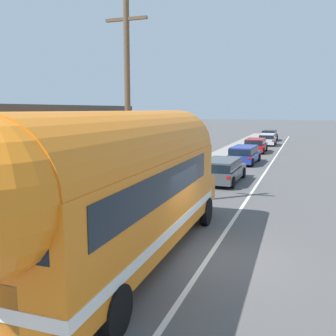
{
  "coord_description": "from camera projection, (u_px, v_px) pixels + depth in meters",
  "views": [
    {
      "loc": [
        2.41,
        -9.93,
        4.16
      ],
      "look_at": [
        -2.1,
        2.43,
        2.11
      ],
      "focal_mm": 40.31,
      "sensor_mm": 36.0,
      "label": 1
    }
  ],
  "objects": [
    {
      "name": "car_second",
      "position": [
        244.0,
        153.0,
        29.12
      ],
      "size": [
        2.04,
        4.77,
        1.37
      ],
      "color": "navy",
      "rests_on": "ground"
    },
    {
      "name": "car_fifth",
      "position": [
        269.0,
        135.0,
        50.68
      ],
      "size": [
        1.98,
        4.5,
        1.37
      ],
      "color": "black",
      "rests_on": "ground"
    },
    {
      "name": "ground_plane",
      "position": [
        208.0,
        258.0,
        10.67
      ],
      "size": [
        300.0,
        300.0,
        0.0
      ],
      "primitive_type": "plane",
      "color": "#565454"
    },
    {
      "name": "utility_pole",
      "position": [
        128.0,
        103.0,
        15.43
      ],
      "size": [
        1.8,
        0.24,
        8.5
      ],
      "color": "brown",
      "rests_on": "ground"
    },
    {
      "name": "car_fourth",
      "position": [
        267.0,
        139.0,
        43.89
      ],
      "size": [
        1.92,
        4.27,
        1.37
      ],
      "color": "silver",
      "rests_on": "ground"
    },
    {
      "name": "lane_markings",
      "position": [
        228.0,
        180.0,
        22.42
      ],
      "size": [
        4.02,
        80.0,
        0.01
      ],
      "color": "silver",
      "rests_on": "ground"
    },
    {
      "name": "painted_bus",
      "position": [
        120.0,
        184.0,
        9.5
      ],
      "size": [
        2.76,
        11.78,
        4.12
      ],
      "color": "orange",
      "rests_on": "ground"
    },
    {
      "name": "car_third",
      "position": [
        256.0,
        144.0,
        36.71
      ],
      "size": [
        1.96,
        4.39,
        1.37
      ],
      "color": "#A5191E",
      "rests_on": "ground"
    },
    {
      "name": "sidewalk_slab",
      "position": [
        168.0,
        181.0,
        21.59
      ],
      "size": [
        1.91,
        90.0,
        0.15
      ],
      "primitive_type": "cube",
      "color": "gray",
      "rests_on": "ground"
    },
    {
      "name": "car_lead",
      "position": [
        222.0,
        169.0,
        21.58
      ],
      "size": [
        2.05,
        4.8,
        1.37
      ],
      "color": "#474C51",
      "rests_on": "ground"
    }
  ]
}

